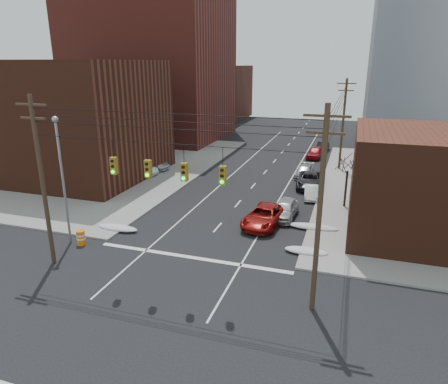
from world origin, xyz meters
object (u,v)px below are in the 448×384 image
Objects in this scene: parked_car_c at (310,180)px; lot_car_a at (140,168)px; construction_barrel at (81,237)px; parked_car_a at (285,209)px; red_pickup at (265,216)px; lot_car_b at (149,164)px; parked_car_b at (311,192)px; parked_car_d at (304,172)px; lot_car_c at (104,173)px; lot_car_d at (123,154)px; parked_car_e at (316,152)px; parked_car_f at (323,146)px.

parked_car_c is 19.62m from lot_car_a.
parked_car_a is at bearing 36.72° from construction_barrel.
red_pickup is 21.36m from lot_car_b.
parked_car_b is 7.65m from parked_car_d.
parked_car_d is 0.83× the size of lot_car_c.
lot_car_c is 4.94× the size of construction_barrel.
lot_car_d is at bearing 151.94° from red_pickup.
lot_car_a is at bearing -132.64° from parked_car_e.
red_pickup is 1.05× the size of lot_car_c.
parked_car_c is 24.22m from construction_barrel.
parked_car_a is at bearing -87.44° from parked_car_f.
lot_car_d is at bearing -179.26° from parked_car_d.
parked_car_b is at bearing -102.43° from lot_car_b.
parked_car_e is (-1.34, 17.70, 0.18)m from parked_car_b.
parked_car_d is 26.86m from construction_barrel.
lot_car_a reaches higher than construction_barrel.
parked_car_b is at bearing 46.81° from construction_barrel.
parked_car_b is at bearing -84.11° from parked_car_c.
parked_car_c is 14.09m from parked_car_e.
red_pickup is at bearing -91.75° from parked_car_d.
parked_car_e is (0.26, 23.65, 0.00)m from parked_car_a.
parked_car_e is 1.10× the size of parked_car_f.
parked_car_f is at bearing -30.31° from lot_car_a.
parked_car_b is (1.60, 5.95, -0.18)m from parked_car_a.
lot_car_a is at bearing -178.01° from parked_car_c.
construction_barrel is at bearing -105.88° from parked_car_f.
parked_car_d is 0.97× the size of parked_car_e.
parked_car_c is 19.16m from parked_car_f.
lot_car_b is (-19.37, -18.32, 0.17)m from parked_car_f.
parked_car_d is at bearing -95.53° from lot_car_d.
parked_car_f is 1.11× the size of lot_car_d.
parked_car_c is 26.17m from lot_car_d.
parked_car_f is (2.10, 30.90, -0.09)m from red_pickup.
lot_car_b is (-18.57, -3.00, 0.21)m from parked_car_d.
parked_car_c is at bearing -101.34° from lot_car_c.
parked_car_a is at bearing -126.27° from lot_car_c.
parked_car_c is 19.65m from lot_car_b.
construction_barrel is at bearing -158.19° from lot_car_d.
parked_car_f reaches higher than construction_barrel.
parked_car_e is (1.56, 25.80, 0.01)m from red_pickup.
red_pickup is at bearing -125.98° from lot_car_b.
parked_car_c is at bearing 53.65° from construction_barrel.
lot_car_a is at bearing -160.69° from parked_car_d.
parked_car_f is (-0.26, 19.16, -0.09)m from parked_car_c.
construction_barrel is (-14.09, -38.66, -0.13)m from parked_car_f.
parked_car_c is 5.16× the size of construction_barrel.
parked_car_a is 16.59m from construction_barrel.
parked_car_e is 5.12m from parked_car_f.
parked_car_a is 23.65m from parked_car_e.
lot_car_c reaches higher than parked_car_a.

